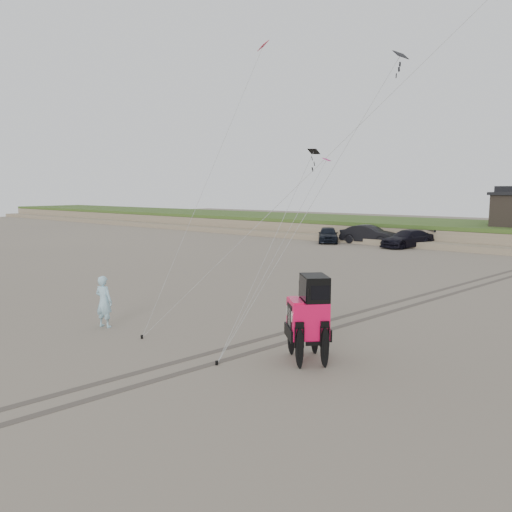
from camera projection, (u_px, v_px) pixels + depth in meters
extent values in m
plane|color=#6B6054|center=(188.00, 353.00, 14.79)|extent=(160.00, 160.00, 0.00)
cube|color=#7A6B54|center=(511.00, 237.00, 43.60)|extent=(160.00, 12.00, 1.40)
cube|color=#2D4719|center=(512.00, 227.00, 43.48)|extent=(160.00, 12.00, 0.35)
cube|color=#7A6B54|center=(489.00, 248.00, 38.71)|extent=(160.00, 3.50, 0.50)
imported|color=black|center=(328.00, 235.00, 45.20)|extent=(3.72, 4.51, 1.45)
imported|color=black|center=(369.00, 234.00, 44.23)|extent=(5.10, 2.10, 1.64)
imported|color=black|center=(407.00, 239.00, 41.35)|extent=(3.61, 5.43, 1.46)
imported|color=#83B5CA|center=(104.00, 302.00, 17.43)|extent=(0.76, 0.60, 1.83)
cube|color=#BE176F|center=(327.00, 159.00, 20.97)|extent=(0.37, 0.51, 0.15)
cube|color=black|center=(401.00, 55.00, 14.65)|extent=(0.37, 0.55, 0.25)
cube|color=black|center=(314.00, 151.00, 18.27)|extent=(0.48, 0.33, 0.22)
cube|color=red|center=(263.00, 46.00, 19.87)|extent=(0.58, 0.52, 0.36)
cylinder|color=black|center=(142.00, 337.00, 16.17)|extent=(0.08, 0.08, 0.12)
cylinder|color=black|center=(217.00, 363.00, 13.74)|extent=(0.08, 0.08, 0.12)
cube|color=#4C443D|center=(364.00, 311.00, 19.85)|extent=(4.42, 29.74, 0.01)
cube|color=#4C443D|center=(383.00, 314.00, 19.35)|extent=(4.42, 29.74, 0.01)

